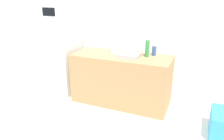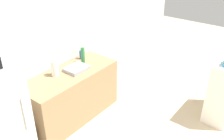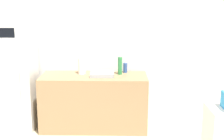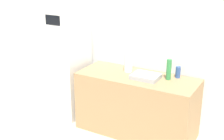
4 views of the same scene
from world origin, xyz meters
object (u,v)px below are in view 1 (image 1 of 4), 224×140
object	(u,v)px
bottle_short	(154,51)
refrigerator	(61,56)
bottle_tall	(147,49)
microwave	(58,11)
paper_towel_roll	(113,45)

from	to	relation	value
bottle_short	refrigerator	bearing A→B (deg)	-172.78
bottle_tall	bottle_short	size ratio (longest dim) A/B	1.78
refrigerator	microwave	xyz separation A→B (m)	(-0.00, -0.00, 0.87)
bottle_short	paper_towel_roll	bearing A→B (deg)	-171.00
refrigerator	paper_towel_roll	distance (m)	1.12
bottle_short	bottle_tall	bearing A→B (deg)	-124.05
microwave	bottle_tall	xyz separation A→B (m)	(1.70, 0.09, -0.57)
refrigerator	paper_towel_roll	bearing A→B (deg)	6.01
refrigerator	bottle_short	world-z (taller)	refrigerator
bottle_tall	bottle_short	xyz separation A→B (m)	(0.09, 0.13, -0.06)
paper_towel_roll	refrigerator	bearing A→B (deg)	-173.99
refrigerator	bottle_tall	size ratio (longest dim) A/B	5.13
bottle_tall	bottle_short	bearing A→B (deg)	55.95
refrigerator	bottle_short	bearing A→B (deg)	7.22
refrigerator	paper_towel_roll	size ratio (longest dim) A/B	5.41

